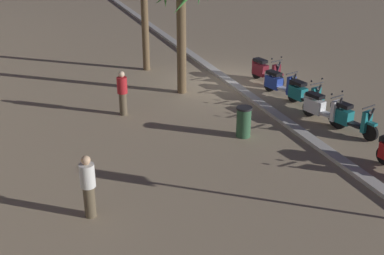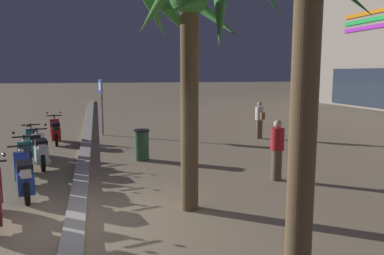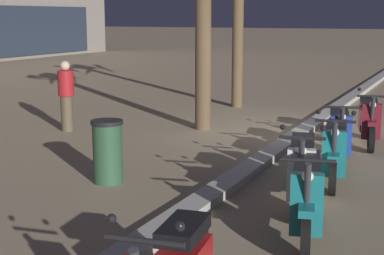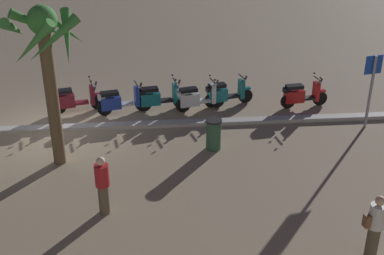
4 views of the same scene
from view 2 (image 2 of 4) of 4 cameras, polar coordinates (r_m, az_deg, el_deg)
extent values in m
plane|color=#9E896B|center=(7.04, -16.61, -14.29)|extent=(200.00, 200.00, 0.00)
cube|color=#BCB7AD|center=(7.02, -17.32, -13.85)|extent=(60.00, 0.36, 0.12)
cylinder|color=black|center=(15.83, -20.05, -0.96)|extent=(0.53, 0.17, 0.52)
cylinder|color=black|center=(14.63, -19.85, -1.68)|extent=(0.53, 0.17, 0.52)
cube|color=black|center=(15.27, -19.98, -1.05)|extent=(0.63, 0.36, 0.08)
cube|color=red|center=(14.82, -19.93, -0.87)|extent=(0.72, 0.41, 0.44)
cube|color=black|center=(14.75, -19.99, 0.49)|extent=(0.64, 0.38, 0.12)
cube|color=red|center=(15.61, -20.08, -0.01)|extent=(0.19, 0.36, 0.66)
cube|color=red|center=(15.79, -20.10, 0.08)|extent=(0.34, 0.20, 0.08)
cylinder|color=#333338|center=(15.67, -20.12, 0.57)|extent=(0.29, 0.11, 0.69)
cylinder|color=black|center=(15.56, -20.16, 1.70)|extent=(0.12, 0.56, 0.04)
sphere|color=white|center=(15.67, -20.15, 1.23)|extent=(0.12, 0.12, 0.12)
cube|color=black|center=(14.49, -19.92, -0.04)|extent=(0.27, 0.23, 0.16)
sphere|color=black|center=(15.52, -21.07, 2.09)|extent=(0.07, 0.07, 0.07)
sphere|color=black|center=(15.54, -19.30, 2.18)|extent=(0.07, 0.07, 0.07)
cylinder|color=black|center=(13.35, -23.13, -2.76)|extent=(0.53, 0.22, 0.52)
cylinder|color=black|center=(12.07, -22.56, -3.85)|extent=(0.53, 0.22, 0.52)
cube|color=black|center=(12.75, -22.89, -2.97)|extent=(0.65, 0.42, 0.08)
cube|color=#197075|center=(12.25, -22.71, -2.84)|extent=(0.74, 0.47, 0.45)
cube|color=black|center=(12.17, -22.79, -1.20)|extent=(0.65, 0.44, 0.12)
cube|color=#197075|center=(13.13, -23.13, -1.66)|extent=(0.22, 0.36, 0.66)
cube|color=#197075|center=(13.31, -23.20, -1.54)|extent=(0.35, 0.23, 0.08)
cylinder|color=#333338|center=(13.18, -23.19, -0.96)|extent=(0.29, 0.14, 0.69)
cylinder|color=black|center=(13.06, -23.24, 0.37)|extent=(0.17, 0.55, 0.04)
sphere|color=white|center=(13.18, -23.25, -0.18)|extent=(0.12, 0.12, 0.12)
cube|color=black|center=(11.91, -22.64, -1.87)|extent=(0.28, 0.25, 0.16)
cylinder|color=black|center=(12.26, -22.32, -3.65)|extent=(0.53, 0.22, 0.52)
cylinder|color=black|center=(11.03, -21.68, -4.90)|extent=(0.53, 0.22, 0.52)
cube|color=silver|center=(11.68, -22.06, -3.91)|extent=(0.65, 0.41, 0.08)
cube|color=white|center=(11.21, -21.85, -3.78)|extent=(0.74, 0.47, 0.45)
cube|color=black|center=(11.12, -21.94, -1.99)|extent=(0.65, 0.43, 0.12)
cube|color=white|center=(12.03, -22.31, -2.46)|extent=(0.22, 0.36, 0.66)
cube|color=white|center=(12.21, -22.39, -2.32)|extent=(0.35, 0.23, 0.08)
cylinder|color=#333338|center=(12.08, -22.39, -1.70)|extent=(0.29, 0.13, 0.69)
cylinder|color=black|center=(11.96, -22.43, -0.25)|extent=(0.17, 0.55, 0.04)
sphere|color=white|center=(12.08, -22.44, -0.84)|extent=(0.12, 0.12, 0.12)
cube|color=silver|center=(10.86, -21.76, -2.75)|extent=(0.28, 0.25, 0.16)
sphere|color=black|center=(11.90, -23.61, 0.23)|extent=(0.07, 0.07, 0.07)
sphere|color=black|center=(11.95, -21.31, 0.38)|extent=(0.07, 0.07, 0.07)
cylinder|color=black|center=(11.01, -23.88, -5.04)|extent=(0.53, 0.19, 0.52)
cylinder|color=black|center=(9.77, -23.84, -6.67)|extent=(0.53, 0.19, 0.52)
cube|color=black|center=(10.43, -23.88, -5.43)|extent=(0.64, 0.38, 0.08)
cube|color=#197075|center=(9.94, -23.91, -5.40)|extent=(0.72, 0.43, 0.44)
cube|color=black|center=(9.85, -24.03, -3.43)|extent=(0.64, 0.40, 0.12)
cube|color=#197075|center=(10.78, -23.97, -3.75)|extent=(0.20, 0.36, 0.66)
cube|color=#197075|center=(10.96, -23.97, -3.56)|extent=(0.34, 0.21, 0.08)
cylinder|color=#333338|center=(10.83, -24.01, -2.89)|extent=(0.29, 0.12, 0.69)
cylinder|color=black|center=(10.70, -24.11, -1.28)|extent=(0.13, 0.56, 0.04)
sphere|color=white|center=(10.82, -24.07, -1.93)|extent=(0.12, 0.12, 0.12)
cube|color=black|center=(9.60, -23.99, -4.33)|extent=(0.27, 0.24, 0.16)
sphere|color=black|center=(10.66, -25.44, -0.74)|extent=(0.07, 0.07, 0.07)
sphere|color=black|center=(10.66, -22.86, -0.59)|extent=(0.07, 0.07, 0.07)
cylinder|color=black|center=(9.72, -24.29, -6.78)|extent=(0.53, 0.22, 0.52)
cylinder|color=black|center=(8.46, -23.76, -8.94)|extent=(0.53, 0.22, 0.52)
cube|color=silver|center=(9.12, -24.09, -7.34)|extent=(0.65, 0.41, 0.08)
cube|color=#233D9E|center=(8.63, -23.93, -7.47)|extent=(0.74, 0.47, 0.43)
cube|color=black|center=(8.52, -24.06, -5.25)|extent=(0.65, 0.43, 0.12)
cube|color=#233D9E|center=(9.48, -24.33, -5.35)|extent=(0.21, 0.36, 0.66)
cube|color=#233D9E|center=(9.65, -24.40, -5.11)|extent=(0.35, 0.23, 0.08)
cylinder|color=#333338|center=(9.53, -24.41, -4.36)|extent=(0.29, 0.13, 0.69)
cylinder|color=black|center=(9.39, -24.50, -2.55)|extent=(0.17, 0.55, 0.04)
sphere|color=white|center=(9.51, -24.49, -3.28)|extent=(0.12, 0.12, 0.12)
cube|color=silver|center=(8.27, -23.89, -6.35)|extent=(0.28, 0.25, 0.16)
sphere|color=black|center=(7.91, -26.60, -3.70)|extent=(0.07, 0.07, 0.07)
cylinder|color=#939399|center=(16.56, -13.46, 2.98)|extent=(0.09, 0.09, 2.40)
cube|color=#1947B7|center=(16.49, -13.76, 6.08)|extent=(0.59, 0.15, 0.60)
cube|color=white|center=(16.49, -13.81, 6.08)|extent=(0.33, 0.08, 0.33)
cylinder|color=brown|center=(4.22, 16.58, 2.50)|extent=(0.30, 0.30, 4.52)
cylinder|color=brown|center=(7.16, -0.38, 3.29)|extent=(0.34, 0.34, 4.08)
cone|color=#3D8438|center=(6.54, 0.80, 18.74)|extent=(0.37, 1.55, 0.91)
cone|color=#3D8438|center=(7.17, 4.25, 16.03)|extent=(1.34, 0.69, 1.30)
cone|color=#3D8438|center=(7.68, 3.23, 16.38)|extent=(1.40, 0.98, 1.10)
cone|color=#3D8438|center=(7.72, -1.87, 15.51)|extent=(0.42, 1.34, 1.29)
cone|color=#3D8438|center=(7.40, -5.74, 16.99)|extent=(1.46, 0.94, 1.02)
cone|color=#3D8438|center=(6.87, -5.37, 17.75)|extent=(1.51, 0.78, 1.01)
cylinder|color=brown|center=(9.66, 12.69, -5.56)|extent=(0.26, 0.26, 0.77)
cylinder|color=#B21E23|center=(9.53, 12.81, -1.73)|extent=(0.34, 0.34, 0.54)
sphere|color=beige|center=(9.47, 12.89, 0.51)|extent=(0.21, 0.21, 0.21)
cylinder|color=brown|center=(15.63, 10.14, -0.25)|extent=(0.26, 0.26, 0.77)
cylinder|color=silver|center=(15.54, 10.20, 2.13)|extent=(0.34, 0.34, 0.54)
sphere|color=tan|center=(15.51, 10.24, 3.51)|extent=(0.21, 0.21, 0.21)
cube|color=brown|center=(15.37, 10.63, 1.75)|extent=(0.14, 0.18, 0.28)
cylinder|color=#2D5638|center=(11.65, -7.62, -2.75)|extent=(0.44, 0.44, 0.90)
cylinder|color=black|center=(11.57, -7.66, -0.46)|extent=(0.48, 0.48, 0.06)
camera|label=1|loc=(25.22, 3.61, 16.58)|focal=46.57mm
camera|label=3|loc=(18.86, -24.95, 6.93)|focal=54.74mm
camera|label=4|loc=(17.97, 44.27, 20.50)|focal=47.36mm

